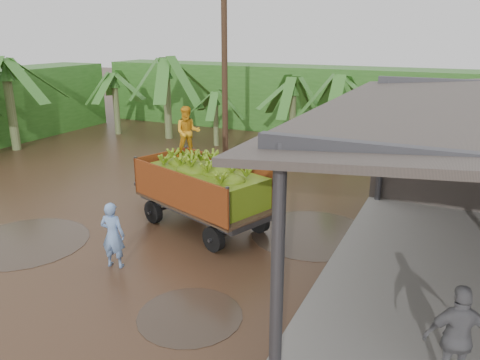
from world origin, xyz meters
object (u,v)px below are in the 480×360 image
man_blue (113,235)px  banana_trailer (204,186)px  utility_pole (225,76)px  man_grey (458,338)px

man_blue → banana_trailer: bearing=-115.8°
banana_trailer → man_blue: 3.14m
man_blue → utility_pole: size_ratio=0.22×
man_grey → utility_pole: 14.00m
banana_trailer → utility_pole: (-2.51, 6.24, 2.46)m
banana_trailer → man_grey: size_ratio=3.15×
banana_trailer → utility_pole: utility_pole is taller
banana_trailer → man_blue: bearing=-84.5°
banana_trailer → utility_pole: size_ratio=0.77×
banana_trailer → man_grey: 7.78m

